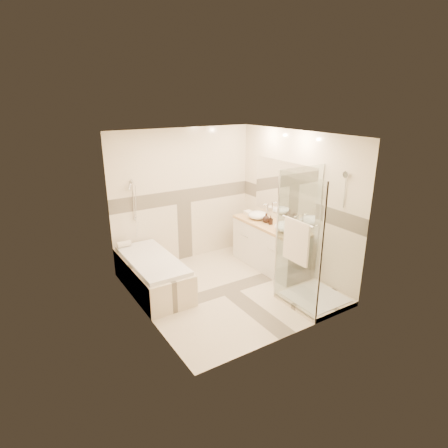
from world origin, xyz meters
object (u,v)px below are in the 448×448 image
bathtub (152,272)px  shower_enclosure (308,272)px  amenity_bottle_a (270,220)px  vessel_sink_far (287,227)px  vessel_sink_near (258,215)px  vanity (270,246)px  amenity_bottle_b (266,218)px

bathtub → shower_enclosure: (1.86, -1.62, 0.20)m
amenity_bottle_a → vessel_sink_far: bearing=-90.0°
vessel_sink_near → amenity_bottle_a: size_ratio=2.29×
vanity → shower_enclosure: bearing=-103.0°
shower_enclosure → amenity_bottle_b: 1.47m
shower_enclosure → vanity: bearing=77.0°
bathtub → vessel_sink_near: vessel_sink_near is taller
vessel_sink_near → amenity_bottle_b: (0.00, -0.25, 0.01)m
amenity_bottle_a → amenity_bottle_b: (0.00, 0.13, 0.01)m
shower_enclosure → vessel_sink_far: shower_enclosure is taller
vessel_sink_near → vessel_sink_far: 0.82m
vanity → amenity_bottle_b: 0.52m
bathtub → amenity_bottle_a: (2.13, -0.36, 0.62)m
vanity → amenity_bottle_a: (-0.02, -0.01, 0.50)m
vanity → amenity_bottle_b: (-0.02, 0.11, 0.51)m
vessel_sink_far → amenity_bottle_b: 0.58m
shower_enclosure → vessel_sink_far: size_ratio=4.66×
vanity → shower_enclosure: 1.31m
vessel_sink_far → amenity_bottle_b: bearing=90.0°
shower_enclosure → amenity_bottle_b: shower_enclosure is taller
vessel_sink_near → bathtub: bearing=-179.7°
bathtub → vanity: 2.18m
vessel_sink_near → amenity_bottle_a: amenity_bottle_a is taller
shower_enclosure → amenity_bottle_a: (0.27, 1.26, 0.42)m
bathtub → shower_enclosure: size_ratio=0.83×
amenity_bottle_a → vanity: bearing=30.7°
shower_enclosure → vessel_sink_far: (0.27, 0.81, 0.43)m
shower_enclosure → vessel_sink_near: shower_enclosure is taller
vessel_sink_near → amenity_bottle_b: 0.25m
amenity_bottle_a → bathtub: bearing=170.4°
bathtub → shower_enclosure: bearing=-41.1°
amenity_bottle_b → shower_enclosure: bearing=-101.1°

